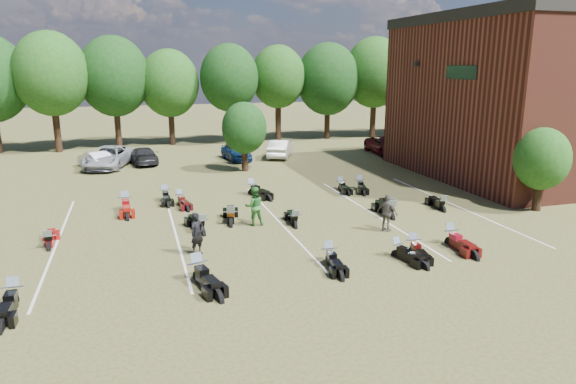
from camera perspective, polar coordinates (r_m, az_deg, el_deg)
name	(u,v)px	position (r m, az deg, el deg)	size (l,w,h in m)	color
ground	(361,235)	(23.43, 8.12, -4.74)	(160.00, 160.00, 0.00)	brown
car_1	(96,160)	(40.26, -20.60, 3.36)	(1.38, 3.95, 1.30)	silver
car_2	(108,157)	(40.36, -19.34, 3.68)	(2.59, 5.61, 1.56)	#93949B
car_3	(143,156)	(41.13, -15.84, 3.92)	(1.80, 4.42, 1.28)	black
car_4	(236,152)	(41.33, -5.79, 4.49)	(1.61, 4.00, 1.36)	navy
car_5	(280,148)	(42.39, -0.86, 4.87)	(1.55, 4.45, 1.47)	beige
car_6	(388,145)	(44.71, 11.01, 5.11)	(2.49, 5.40, 1.50)	#5B0512
car_7	(422,143)	(47.67, 14.67, 5.33)	(1.82, 4.48, 1.30)	#3B3B40
person_black	(197,234)	(20.97, -10.07, -4.58)	(0.63, 0.42, 1.74)	black
person_green	(254,206)	(24.36, -3.78, -1.58)	(0.91, 0.71, 1.88)	#296C28
person_grey	(387,213)	(23.88, 10.96, -2.29)	(1.03, 0.43, 1.75)	#58534B
motorcycle_0	(15,305)	(18.90, -28.06, -11.04)	(0.74, 2.31, 1.29)	black
motorcycle_2	(198,281)	(18.77, -9.94, -9.68)	(0.80, 2.51, 1.40)	black
motorcycle_3	(329,263)	(20.10, 4.56, -7.86)	(0.69, 2.16, 1.21)	black
motorcycle_4	(397,257)	(21.09, 12.02, -7.07)	(0.64, 2.01, 1.12)	black
motorcycle_5	(413,253)	(21.66, 13.69, -6.59)	(0.65, 2.05, 1.15)	black
motorcycle_6	(450,245)	(23.03, 17.55, -5.61)	(0.75, 2.34, 1.31)	#4A0B0A
motorcycle_7	(49,249)	(23.64, -24.99, -5.79)	(0.69, 2.15, 1.20)	maroon
motorcycle_8	(231,226)	(24.64, -6.33, -3.74)	(0.80, 2.50, 1.39)	black
motorcycle_9	(202,234)	(23.61, -9.50, -4.64)	(0.77, 2.41, 1.35)	black
motorcycle_10	(295,227)	(24.26, 0.80, -3.93)	(0.68, 2.12, 1.18)	black
motorcycle_11	(391,219)	(26.10, 11.37, -2.91)	(0.77, 2.40, 1.34)	black
motorcycle_12	(391,214)	(26.91, 11.33, -2.39)	(0.70, 2.19, 1.22)	black
motorcycle_13	(443,211)	(28.04, 16.79, -2.06)	(0.70, 2.19, 1.22)	black
motorcycle_14	(180,204)	(28.76, -11.87, -1.35)	(0.66, 2.07, 1.15)	#3D080C
motorcycle_15	(126,210)	(28.39, -17.55, -1.92)	(0.80, 2.50, 1.39)	maroon
motorcycle_16	(165,200)	(29.85, -13.49, -0.88)	(0.70, 2.21, 1.23)	black
motorcycle_18	(252,195)	(30.32, -4.01, -0.29)	(0.76, 2.40, 1.34)	black
motorcycle_19	(340,190)	(31.62, 5.84, 0.27)	(0.64, 1.99, 1.11)	black
motorcycle_20	(359,189)	(31.88, 7.93, 0.32)	(0.68, 2.14, 1.19)	black
tree_line	(224,77)	(49.81, -7.14, 12.58)	(56.00, 6.00, 9.79)	black
young_tree_near_building	(542,159)	(29.43, 26.39, 3.31)	(2.80, 2.80, 4.16)	black
young_tree_midfield	(244,128)	(36.61, -4.89, 7.09)	(3.20, 3.20, 4.70)	black
parking_lines	(279,222)	(25.10, -1.01, -3.30)	(20.10, 14.00, 0.01)	silver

